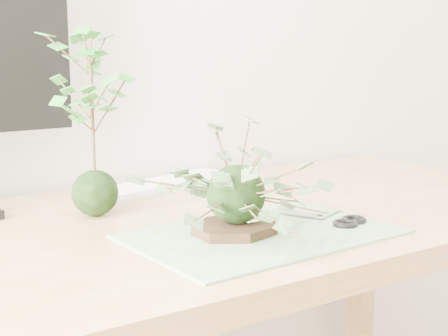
# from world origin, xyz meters

# --- Properties ---
(desk) EXTENTS (1.60, 0.70, 0.74)m
(desk) POSITION_xyz_m (-0.01, 1.23, 0.65)
(desk) COLOR tan
(desk) RESTS_ON ground_plane
(cutting_mat) EXTENTS (0.42, 0.29, 0.00)m
(cutting_mat) POSITION_xyz_m (0.03, 1.07, 0.74)
(cutting_mat) COLOR #619B62
(cutting_mat) RESTS_ON desk
(stone_dish) EXTENTS (0.19, 0.19, 0.01)m
(stone_dish) POSITION_xyz_m (-0.01, 1.10, 0.75)
(stone_dish) COLOR black
(stone_dish) RESTS_ON cutting_mat
(ivy_kokedama) EXTENTS (0.33, 0.33, 0.19)m
(ivy_kokedama) POSITION_xyz_m (-0.01, 1.10, 0.85)
(ivy_kokedama) COLOR black
(ivy_kokedama) RESTS_ON stone_dish
(maple_kokedama) EXTENTS (0.23, 0.23, 0.34)m
(maple_kokedama) POSITION_xyz_m (-0.14, 1.34, 0.98)
(maple_kokedama) COLOR black
(maple_kokedama) RESTS_ON desk
(keyboard) EXTENTS (0.41, 0.22, 0.02)m
(keyboard) POSITION_xyz_m (0.08, 1.49, 0.75)
(keyboard) COLOR silver
(keyboard) RESTS_ON desk
(scissors) EXTENTS (0.09, 0.18, 0.01)m
(scissors) POSITION_xyz_m (0.16, 1.05, 0.75)
(scissors) COLOR #9B9BA0
(scissors) RESTS_ON cutting_mat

